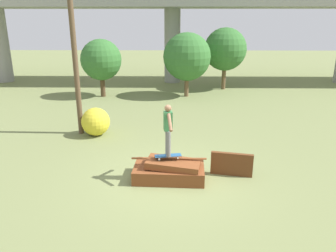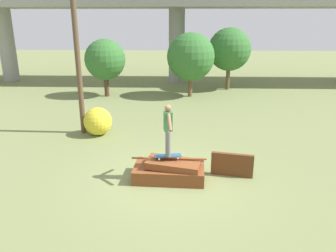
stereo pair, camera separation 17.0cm
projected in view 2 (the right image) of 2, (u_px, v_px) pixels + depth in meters
name	position (u px, v px, depth m)	size (l,w,h in m)	color
ground_plane	(169.00, 178.00, 9.38)	(80.00, 80.00, 0.00)	olive
scrap_pile	(170.00, 170.00, 9.28)	(2.11, 1.22, 0.64)	brown
scrap_plank_loose	(232.00, 165.00, 9.42)	(1.20, 0.36, 0.69)	#5B3319
skateboard	(168.00, 156.00, 9.12)	(0.77, 0.34, 0.09)	#23517F
skater	(168.00, 127.00, 8.86)	(0.27, 1.04, 1.45)	slate
highway_overpass	(177.00, 9.00, 22.10)	(44.00, 4.59, 5.65)	gray
utility_pole	(76.00, 37.00, 11.98)	(1.30, 0.20, 7.17)	brown
tree_behind_left	(191.00, 57.00, 18.58)	(2.72, 2.72, 3.65)	brown
tree_behind_right	(105.00, 60.00, 18.67)	(2.32, 2.32, 3.29)	#4C3823
tree_mid_back	(229.00, 49.00, 20.43)	(2.66, 2.66, 3.86)	brown
bush_yellow_flowering	(98.00, 121.00, 12.73)	(1.10, 1.10, 1.10)	gold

